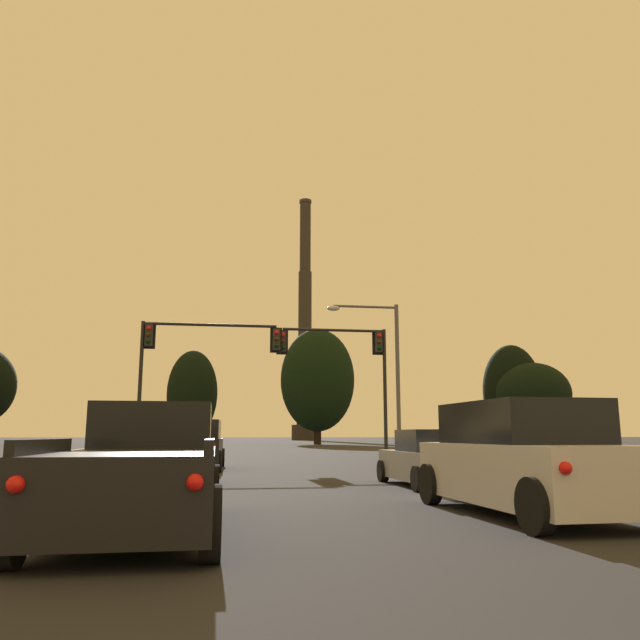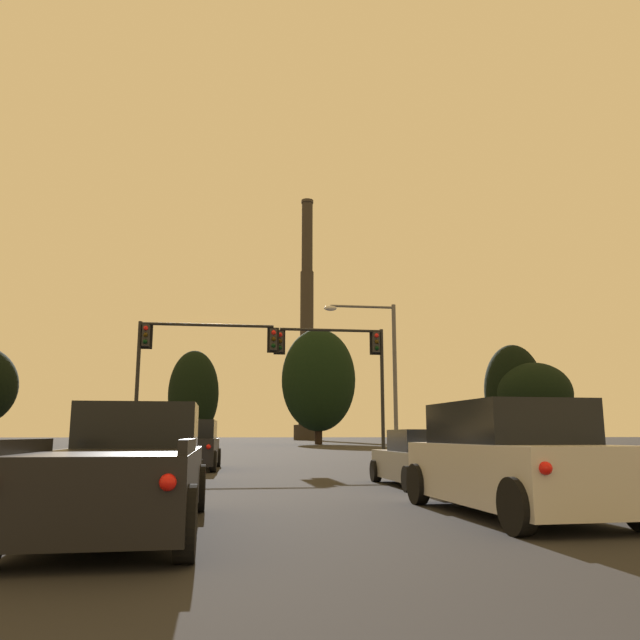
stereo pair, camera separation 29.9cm
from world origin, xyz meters
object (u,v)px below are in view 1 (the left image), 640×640
(pickup_truck_left_lane_third, at_px, (143,471))
(hatchback_left_lane_second, at_px, (170,459))
(suv_left_lane_front, at_px, (196,446))
(street_lamp, at_px, (385,362))
(traffic_light_overhead_left, at_px, (189,354))
(traffic_light_overhead_right, at_px, (350,359))
(suv_right_lane_third, at_px, (524,460))
(smokestack, at_px, (305,342))
(hatchback_right_lane_second, at_px, (431,460))

(pickup_truck_left_lane_third, bearing_deg, hatchback_left_lane_second, 91.15)
(suv_left_lane_front, height_order, street_lamp, street_lamp)
(traffic_light_overhead_left, relative_size, traffic_light_overhead_right, 1.03)
(suv_right_lane_third, bearing_deg, traffic_light_overhead_left, 106.20)
(pickup_truck_left_lane_third, relative_size, traffic_light_overhead_right, 0.84)
(smokestack, bearing_deg, hatchback_left_lane_second, -98.61)
(pickup_truck_left_lane_third, xyz_separation_m, hatchback_right_lane_second, (6.42, 6.52, -0.14))
(traffic_light_overhead_left, height_order, street_lamp, street_lamp)
(suv_right_lane_third, height_order, suv_left_lane_front, same)
(hatchback_right_lane_second, bearing_deg, street_lamp, 79.78)
(traffic_light_overhead_left, relative_size, street_lamp, 0.89)
(pickup_truck_left_lane_third, height_order, hatchback_right_lane_second, pickup_truck_left_lane_third)
(pickup_truck_left_lane_third, bearing_deg, suv_left_lane_front, 88.96)
(hatchback_right_lane_second, relative_size, street_lamp, 0.54)
(pickup_truck_left_lane_third, bearing_deg, traffic_light_overhead_right, 70.23)
(pickup_truck_left_lane_third, xyz_separation_m, smokestack, (19.09, 136.00, 22.06))
(suv_right_lane_third, relative_size, suv_left_lane_front, 1.01)
(pickup_truck_left_lane_third, distance_m, smokestack, 139.09)
(traffic_light_overhead_left, bearing_deg, suv_right_lane_third, -71.24)
(pickup_truck_left_lane_third, bearing_deg, street_lamp, 65.57)
(suv_left_lane_front, bearing_deg, traffic_light_overhead_right, 40.66)
(suv_left_lane_front, distance_m, hatchback_right_lane_second, 10.88)
(suv_right_lane_third, height_order, pickup_truck_left_lane_third, suv_right_lane_third)
(pickup_truck_left_lane_third, height_order, smokestack, smokestack)
(suv_right_lane_third, distance_m, traffic_light_overhead_left, 21.47)
(pickup_truck_left_lane_third, height_order, traffic_light_overhead_left, traffic_light_overhead_left)
(suv_left_lane_front, xyz_separation_m, pickup_truck_left_lane_third, (-0.02, -15.31, -0.09))
(suv_right_lane_third, distance_m, pickup_truck_left_lane_third, 6.11)
(hatchback_left_lane_second, xyz_separation_m, suv_left_lane_front, (0.32, 7.30, 0.23))
(hatchback_left_lane_second, relative_size, traffic_light_overhead_left, 0.61)
(suv_right_lane_third, bearing_deg, pickup_truck_left_lane_third, -176.61)
(hatchback_left_lane_second, height_order, suv_left_lane_front, suv_left_lane_front)
(suv_left_lane_front, bearing_deg, pickup_truck_left_lane_third, -88.78)
(traffic_light_overhead_right, bearing_deg, traffic_light_overhead_left, -175.24)
(suv_left_lane_front, distance_m, pickup_truck_left_lane_third, 15.31)
(traffic_light_overhead_left, relative_size, smokestack, 0.12)
(hatchback_left_lane_second, bearing_deg, suv_right_lane_third, -48.14)
(hatchback_left_lane_second, xyz_separation_m, hatchback_right_lane_second, (6.72, -1.50, 0.00))
(suv_left_lane_front, xyz_separation_m, traffic_light_overhead_right, (7.21, 5.91, 4.15))
(suv_left_lane_front, relative_size, hatchback_right_lane_second, 1.20)
(hatchback_right_lane_second, bearing_deg, traffic_light_overhead_left, 116.38)
(traffic_light_overhead_left, bearing_deg, smokestack, 80.28)
(suv_left_lane_front, bearing_deg, hatchback_left_lane_second, -91.19)
(hatchback_left_lane_second, bearing_deg, traffic_light_overhead_right, 61.37)
(hatchback_right_lane_second, bearing_deg, suv_right_lane_third, -93.81)
(suv_right_lane_third, height_order, street_lamp, street_lamp)
(hatchback_left_lane_second, height_order, smokestack, smokestack)
(street_lamp, relative_size, smokestack, 0.13)
(pickup_truck_left_lane_third, relative_size, street_lamp, 0.72)
(hatchback_right_lane_second, height_order, traffic_light_overhead_right, traffic_light_overhead_right)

